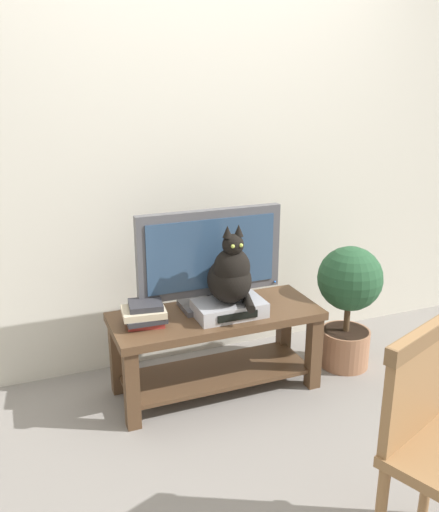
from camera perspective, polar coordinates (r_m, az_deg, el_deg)
ground_plane at (r=2.79m, az=5.64°, el=-19.00°), size 12.00×12.00×0.00m
back_wall at (r=3.25m, az=-2.71°, el=13.18°), size 7.00×0.12×2.80m
tv_stand at (r=3.04m, az=-0.35°, el=-8.44°), size 1.13×0.45×0.47m
tv at (r=2.95m, az=-0.96°, el=-0.13°), size 0.80×0.20×0.55m
media_box at (r=2.93m, az=1.01°, el=-5.43°), size 0.37×0.23×0.08m
cat at (r=2.85m, az=1.16°, el=-1.90°), size 0.23×0.32×0.43m
book_stack at (r=2.85m, az=-7.73°, el=-5.96°), size 0.23×0.22×0.12m
potted_plant at (r=3.33m, az=13.19°, el=-4.25°), size 0.38×0.38×0.75m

